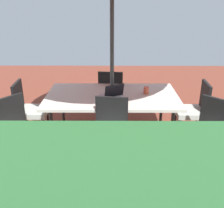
# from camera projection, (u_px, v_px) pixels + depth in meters

# --- Properties ---
(ground_plane) EXTENTS (10.00, 10.00, 0.02)m
(ground_plane) POSITION_uv_depth(u_px,v_px,m) (112.00, 138.00, 4.39)
(ground_plane) COLOR brown
(dining_table) EXTENTS (2.06, 1.18, 0.77)m
(dining_table) POSITION_uv_depth(u_px,v_px,m) (112.00, 98.00, 4.11)
(dining_table) COLOR silver
(dining_table) RESTS_ON ground_plane
(chair_east) EXTENTS (0.47, 0.46, 0.98)m
(chair_east) POSITION_uv_depth(u_px,v_px,m) (29.00, 108.00, 4.17)
(chair_east) COLOR silver
(chair_east) RESTS_ON ground_plane
(chair_south) EXTENTS (0.47, 0.48, 0.98)m
(chair_south) POSITION_uv_depth(u_px,v_px,m) (111.00, 92.00, 4.86)
(chair_south) COLOR silver
(chair_south) RESTS_ON ground_plane
(chair_west) EXTENTS (0.47, 0.46, 0.98)m
(chair_west) POSITION_uv_depth(u_px,v_px,m) (194.00, 108.00, 4.15)
(chair_west) COLOR silver
(chair_west) RESTS_ON ground_plane
(chair_north) EXTENTS (0.48, 0.49, 0.98)m
(chair_north) POSITION_uv_depth(u_px,v_px,m) (111.00, 131.00, 3.45)
(chair_north) COLOR silver
(chair_north) RESTS_ON ground_plane
(chair_northeast) EXTENTS (0.58, 0.58, 0.98)m
(chair_northeast) POSITION_uv_depth(u_px,v_px,m) (18.00, 129.00, 3.50)
(chair_northeast) COLOR silver
(chair_northeast) RESTS_ON ground_plane
(chair_northwest) EXTENTS (0.59, 0.59, 0.98)m
(chair_northwest) POSITION_uv_depth(u_px,v_px,m) (209.00, 132.00, 3.43)
(chair_northwest) COLOR silver
(chair_northwest) RESTS_ON ground_plane
(laptop) EXTENTS (0.40, 0.37, 0.21)m
(laptop) POSITION_uv_depth(u_px,v_px,m) (112.00, 94.00, 4.01)
(laptop) COLOR #B7B7BC
(laptop) RESTS_ON dining_table
(cup) EXTENTS (0.08, 0.08, 0.11)m
(cup) POSITION_uv_depth(u_px,v_px,m) (146.00, 90.00, 4.12)
(cup) COLOR #CC4C33
(cup) RESTS_ON dining_table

